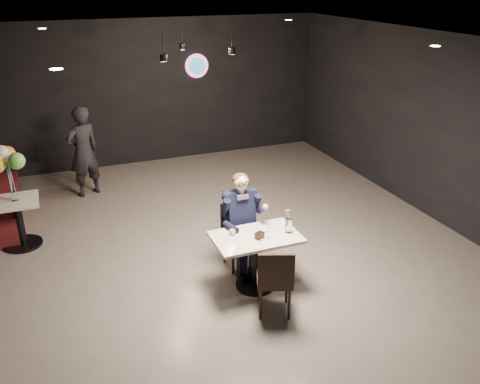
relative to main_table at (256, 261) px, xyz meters
name	(u,v)px	position (x,y,z in m)	size (l,w,h in m)	color
floor	(238,254)	(0.09, 0.85, -0.38)	(9.00, 9.00, 0.00)	slate
wall_sign	(197,66)	(0.89, 5.32, 1.62)	(0.50, 0.06, 0.50)	pink
pendant_lights	(192,37)	(0.09, 2.85, 2.51)	(1.40, 1.20, 0.36)	black
main_table	(256,261)	(0.00, 0.00, 0.00)	(1.10, 0.70, 0.75)	silver
chair_far	(240,237)	(0.00, 0.55, 0.09)	(0.42, 0.46, 0.92)	black
chair_near	(274,278)	(0.00, -0.57, 0.09)	(0.42, 0.46, 0.92)	black
seated_man	(240,220)	(0.00, 0.55, 0.34)	(0.60, 0.80, 1.44)	black
dessert_plate	(263,237)	(0.07, -0.07, 0.38)	(0.21, 0.21, 0.01)	white
cake_slice	(260,235)	(0.01, -0.09, 0.42)	(0.10, 0.08, 0.07)	black
mint_leaf	(268,232)	(0.11, -0.11, 0.47)	(0.06, 0.04, 0.01)	#287C2C
sundae_glass	(288,226)	(0.42, -0.06, 0.47)	(0.08, 0.08, 0.19)	silver
wafer_cone	(288,215)	(0.42, -0.05, 0.62)	(0.06, 0.06, 0.13)	tan
side_table	(19,221)	(-2.86, 2.30, 0.03)	(0.65, 0.65, 0.81)	silver
balloon_vase	(14,196)	(-2.86, 2.30, 0.45)	(0.10, 0.10, 0.14)	silver
balloon_bunch	(9,168)	(-2.86, 2.30, 0.89)	(0.44, 0.44, 0.72)	gold
passerby	(83,152)	(-1.72, 3.94, 0.46)	(0.61, 0.40, 1.68)	black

